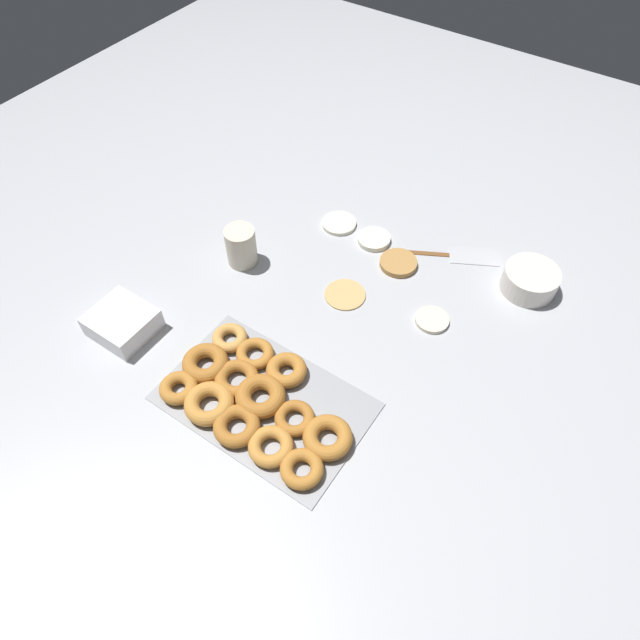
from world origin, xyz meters
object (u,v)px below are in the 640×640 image
object	(u,v)px
pancake_0	(346,294)
paper_cup	(241,246)
pancake_3	(339,223)
container_stack	(123,323)
pancake_2	(374,239)
batter_bowl	(530,280)
spatula	(462,256)
pancake_1	(432,320)
pancake_4	(398,263)
donut_tray	(254,399)

from	to	relation	value
pancake_0	paper_cup	xyz separation A→B (m)	(-0.30, -0.05, 0.05)
pancake_3	container_stack	bearing A→B (deg)	-110.17
pancake_2	batter_bowl	bearing A→B (deg)	9.51
container_stack	spatula	xyz separation A→B (m)	(0.57, 0.69, -0.03)
container_stack	pancake_3	bearing A→B (deg)	69.83
pancake_2	pancake_3	xyz separation A→B (m)	(-0.12, 0.00, -0.00)
paper_cup	spatula	bearing A→B (deg)	35.76
pancake_2	batter_bowl	size ratio (longest dim) A/B	0.65
pancake_0	pancake_3	bearing A→B (deg)	126.64
batter_bowl	paper_cup	world-z (taller)	paper_cup
pancake_0	pancake_1	size ratio (longest dim) A/B	1.27
pancake_4	donut_tray	size ratio (longest dim) A/B	0.22
pancake_0	batter_bowl	bearing A→B (deg)	37.13
pancake_3	container_stack	distance (m)	0.65
pancake_1	pancake_4	size ratio (longest dim) A/B	0.83
pancake_3	paper_cup	world-z (taller)	paper_cup
pancake_4	pancake_0	bearing A→B (deg)	-108.76
pancake_2	pancake_3	bearing A→B (deg)	179.13
pancake_0	pancake_2	world-z (taller)	pancake_2
spatula	container_stack	bearing A→B (deg)	-157.71
batter_bowl	container_stack	distance (m)	1.02
donut_tray	batter_bowl	xyz separation A→B (m)	(0.37, 0.67, 0.01)
pancake_2	pancake_3	world-z (taller)	pancake_2
pancake_4	batter_bowl	size ratio (longest dim) A/B	0.71
pancake_1	pancake_3	size ratio (longest dim) A/B	0.86
pancake_3	donut_tray	bearing A→B (deg)	-74.80
batter_bowl	pancake_3	bearing A→B (deg)	-172.72
pancake_3	container_stack	xyz separation A→B (m)	(-0.23, -0.61, 0.02)
pancake_0	spatula	size ratio (longest dim) A/B	0.38
pancake_2	container_stack	xyz separation A→B (m)	(-0.34, -0.61, 0.02)
pancake_1	donut_tray	world-z (taller)	donut_tray
pancake_4	paper_cup	bearing A→B (deg)	-148.09
pancake_0	spatula	world-z (taller)	pancake_0
batter_bowl	donut_tray	bearing A→B (deg)	-119.31
pancake_1	container_stack	world-z (taller)	container_stack
pancake_3	donut_tray	xyz separation A→B (m)	(0.16, -0.60, 0.01)
pancake_2	spatula	world-z (taller)	pancake_2
pancake_0	pancake_4	world-z (taller)	pancake_4
pancake_3	batter_bowl	xyz separation A→B (m)	(0.54, 0.07, 0.03)
container_stack	paper_cup	size ratio (longest dim) A/B	1.33
pancake_1	spatula	distance (m)	0.25
pancake_0	pancake_3	xyz separation A→B (m)	(-0.16, 0.22, 0.00)
spatula	paper_cup	bearing A→B (deg)	-172.49
donut_tray	spatula	bearing A→B (deg)	74.82
donut_tray	batter_bowl	distance (m)	0.76
spatula	pancake_1	bearing A→B (deg)	-110.04
pancake_0	pancake_2	distance (m)	0.22
pancake_3	pancake_4	world-z (taller)	pancake_4
pancake_2	pancake_3	distance (m)	0.12
pancake_3	spatula	distance (m)	0.36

